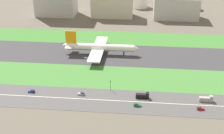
{
  "coord_description": "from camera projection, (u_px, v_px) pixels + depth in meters",
  "views": [
    {
      "loc": [
        11.54,
        -239.95,
        103.91
      ],
      "look_at": [
        -8.83,
        -36.5,
        6.0
      ],
      "focal_mm": 49.82,
      "sensor_mm": 36.0,
      "label": 1
    }
  ],
  "objects": [
    {
      "name": "airliner",
      "position": [
        99.0,
        47.0,
        260.7
      ],
      "size": [
        65.0,
        56.0,
        19.7
      ],
      "color": "white",
      "rests_on": "runway"
    },
    {
      "name": "office_tower",
      "position": [
        176.0,
        8.0,
        353.81
      ],
      "size": [
        50.19,
        27.58,
        24.57
      ],
      "primitive_type": "cube",
      "color": "#B2B2B7",
      "rests_on": "ground_plane"
    },
    {
      "name": "fuel_tank_east",
      "position": [
        189.0,
        3.0,
        394.69
      ],
      "size": [
        22.79,
        22.79,
        13.99
      ],
      "primitive_type": "cylinder",
      "color": "silver",
      "rests_on": "ground_plane"
    },
    {
      "name": "truck_0",
      "position": [
        143.0,
        96.0,
        198.25
      ],
      "size": [
        8.4,
        2.5,
        4.0
      ],
      "color": "black",
      "rests_on": "highway"
    },
    {
      "name": "fuel_tank_centre",
      "position": [
        163.0,
        3.0,
        397.86
      ],
      "size": [
        18.46,
        18.46,
        12.45
      ],
      "primitive_type": "cylinder",
      "color": "silver",
      "rests_on": "ground_plane"
    },
    {
      "name": "runway",
      "position": [
        127.0,
        55.0,
        261.24
      ],
      "size": [
        280.0,
        46.0,
        0.1
      ],
      "primitive_type": "cube",
      "color": "#38383D",
      "rests_on": "ground_plane"
    },
    {
      "name": "car_5",
      "position": [
        81.0,
        94.0,
        202.14
      ],
      "size": [
        4.4,
        1.8,
        2.0
      ],
      "color": "#99999E",
      "rests_on": "highway"
    },
    {
      "name": "grass_median_south",
      "position": [
        124.0,
        78.0,
        224.44
      ],
      "size": [
        280.0,
        36.0,
        0.1
      ],
      "primitive_type": "cube",
      "color": "#427F38",
      "rests_on": "ground_plane"
    },
    {
      "name": "car_4",
      "position": [
        137.0,
        105.0,
        189.9
      ],
      "size": [
        4.4,
        1.8,
        2.0
      ],
      "rotation": [
        0.0,
        0.0,
        3.14
      ],
      "color": "#19662D",
      "rests_on": "highway"
    },
    {
      "name": "fuel_tank_west",
      "position": [
        139.0,
        2.0,
        400.26
      ],
      "size": [
        22.31,
        22.31,
        14.27
      ],
      "primitive_type": "cylinder",
      "color": "silver",
      "rests_on": "ground_plane"
    },
    {
      "name": "highway_centerline",
      "position": [
        120.0,
        101.0,
        195.7
      ],
      "size": [
        266.0,
        0.5,
        0.01
      ],
      "primitive_type": "cube",
      "color": "silver",
      "rests_on": "highway"
    },
    {
      "name": "ground_plane",
      "position": [
        127.0,
        55.0,
        261.26
      ],
      "size": [
        800.0,
        800.0,
        0.0
      ],
      "primitive_type": "plane",
      "color": "#5B564C"
    },
    {
      "name": "car_3",
      "position": [
        200.0,
        108.0,
        186.5
      ],
      "size": [
        4.4,
        1.8,
        2.0
      ],
      "rotation": [
        0.0,
        0.0,
        3.14
      ],
      "color": "#B2191E",
      "rests_on": "highway"
    },
    {
      "name": "truck_1",
      "position": [
        206.0,
        99.0,
        194.68
      ],
      "size": [
        8.4,
        2.5,
        4.0
      ],
      "color": "#99999E",
      "rests_on": "highway"
    },
    {
      "name": "hangar_building",
      "position": [
        112.0,
        2.0,
        358.6
      ],
      "size": [
        47.43,
        24.39,
        32.81
      ],
      "primitive_type": "cube",
      "color": "beige",
      "rests_on": "ground_plane"
    },
    {
      "name": "highway",
      "position": [
        120.0,
        101.0,
        195.72
      ],
      "size": [
        280.0,
        28.0,
        0.1
      ],
      "primitive_type": "cube",
      "color": "#4C4C4F",
      "rests_on": "ground_plane"
    },
    {
      "name": "traffic_light",
      "position": [
        110.0,
        85.0,
        206.23
      ],
      "size": [
        0.36,
        0.5,
        7.2
      ],
      "color": "#4C4C51",
      "rests_on": "highway"
    },
    {
      "name": "car_1",
      "position": [
        32.0,
        91.0,
        205.14
      ],
      "size": [
        4.4,
        1.8,
        2.0
      ],
      "color": "navy",
      "rests_on": "highway"
    },
    {
      "name": "grass_median_north",
      "position": [
        129.0,
        38.0,
        298.03
      ],
      "size": [
        280.0,
        36.0,
        0.1
      ],
      "primitive_type": "cube",
      "color": "#3D7A33",
      "rests_on": "ground_plane"
    }
  ]
}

